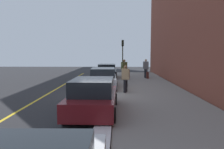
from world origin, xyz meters
TOP-DOWN VIEW (x-y plane):
  - ground_plane at (0.00, 0.00)m, footprint 56.00×56.00m
  - sidewalk at (0.00, -3.30)m, footprint 28.00×4.60m
  - lane_stripe_centre at (0.00, 3.20)m, footprint 28.00×0.14m
  - snow_bank_curb at (-5.05, -0.70)m, footprint 7.88×0.56m
  - parked_car_maroon at (-5.08, -0.17)m, footprint 4.26×1.94m
  - parked_car_silver at (1.51, -0.15)m, footprint 4.50×2.01m
  - parked_car_black at (7.53, -0.15)m, footprint 4.26×1.90m
  - pedestrian_grey_coat at (7.50, -3.93)m, footprint 0.61×0.52m
  - pedestrian_tan_coat at (-0.48, -1.67)m, footprint 0.54×0.50m
  - pedestrian_olive_coat at (6.20, -1.78)m, footprint 0.55×0.59m
  - traffic_light_pole at (11.50, -1.76)m, footprint 0.35×0.26m
  - rolling_suitcase at (7.03, -4.05)m, footprint 0.34×0.22m

SIDE VIEW (x-z plane):
  - ground_plane at x=0.00m, z-range 0.00..0.00m
  - lane_stripe_centre at x=0.00m, z-range 0.00..0.01m
  - sidewalk at x=0.00m, z-range 0.00..0.15m
  - snow_bank_curb at x=-5.05m, z-range 0.00..0.22m
  - rolling_suitcase at x=7.03m, z-range -0.03..0.96m
  - parked_car_maroon at x=-5.08m, z-range 0.00..1.51m
  - parked_car_black at x=7.53m, z-range 0.00..1.51m
  - parked_car_silver at x=1.51m, z-range 0.00..1.51m
  - pedestrian_tan_coat at x=-0.48m, z-range 0.21..1.87m
  - pedestrian_grey_coat at x=7.50m, z-range 0.21..2.05m
  - pedestrian_olive_coat at x=6.20m, z-range 0.21..2.06m
  - traffic_light_pole at x=11.50m, z-range 0.87..4.80m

